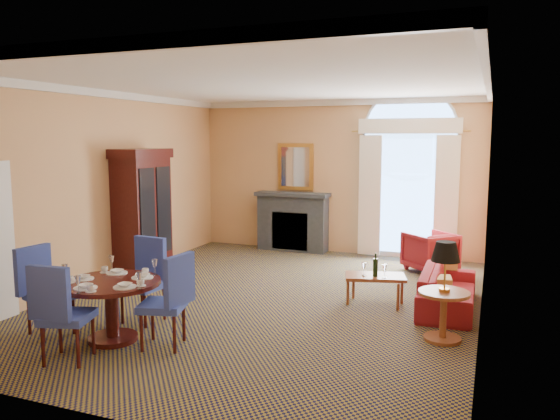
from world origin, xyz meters
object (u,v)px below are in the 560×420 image
at_px(armoire, 142,214).
at_px(dining_table, 111,296).
at_px(armchair, 430,252).
at_px(coffee_table, 375,277).
at_px(side_table, 445,280).
at_px(sofa, 448,290).

distance_m(armoire, dining_table, 3.40).
bearing_deg(armchair, coffee_table, 31.71).
relative_size(armoire, side_table, 1.88).
relative_size(armoire, coffee_table, 2.33).
bearing_deg(armchair, armoire, -23.08).
relative_size(armchair, side_table, 0.67).
height_order(armchair, side_table, side_table).
xyz_separation_m(armchair, side_table, (0.53, -3.48, 0.38)).
distance_m(armoire, sofa, 5.33).
bearing_deg(armoire, side_table, -15.47).
distance_m(dining_table, armchair, 5.86).
xyz_separation_m(sofa, armchair, (-0.48, 2.15, 0.09)).
xyz_separation_m(dining_table, armchair, (3.16, 4.94, -0.19)).
xyz_separation_m(armoire, side_table, (5.32, -1.47, -0.33)).
height_order(dining_table, side_table, side_table).
bearing_deg(sofa, coffee_table, 100.78).
distance_m(sofa, coffee_table, 1.03).
distance_m(dining_table, coffee_table, 3.69).
bearing_deg(sofa, armchair, 11.63).
bearing_deg(dining_table, sofa, 37.45).
height_order(armoire, side_table, armoire).
distance_m(coffee_table, side_table, 1.57).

